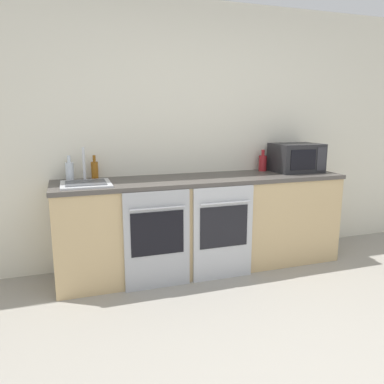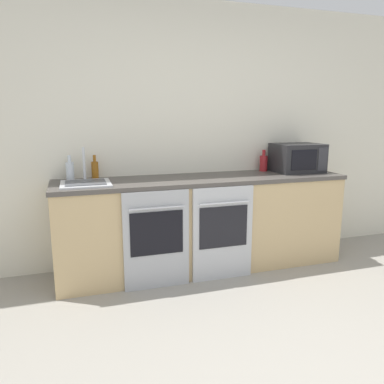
{
  "view_description": "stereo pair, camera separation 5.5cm",
  "coord_description": "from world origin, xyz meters",
  "px_view_note": "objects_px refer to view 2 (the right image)",
  "views": [
    {
      "loc": [
        -1.24,
        -1.43,
        1.5
      ],
      "look_at": [
        -0.12,
        1.91,
        0.78
      ],
      "focal_mm": 35.0,
      "sensor_mm": 36.0,
      "label": 1
    },
    {
      "loc": [
        -1.18,
        -1.45,
        1.5
      ],
      "look_at": [
        -0.12,
        1.91,
        0.78
      ],
      "focal_mm": 35.0,
      "sensor_mm": 36.0,
      "label": 2
    }
  ],
  "objects_px": {
    "oven_left": "(157,240)",
    "bottle_red": "(264,163)",
    "bottle_amber": "(95,170)",
    "oven_right": "(223,233)",
    "microwave": "(297,158)",
    "bottle_clear": "(70,170)",
    "sink": "(86,182)"
  },
  "relations": [
    {
      "from": "bottle_red",
      "to": "oven_left",
      "type": "bearing_deg",
      "value": -157.67
    },
    {
      "from": "bottle_red",
      "to": "oven_right",
      "type": "bearing_deg",
      "value": -141.86
    },
    {
      "from": "bottle_amber",
      "to": "bottle_clear",
      "type": "height_order",
      "value": "bottle_clear"
    },
    {
      "from": "oven_left",
      "to": "bottle_clear",
      "type": "xyz_separation_m",
      "value": [
        -0.68,
        0.56,
        0.56
      ]
    },
    {
      "from": "oven_left",
      "to": "oven_right",
      "type": "height_order",
      "value": "same"
    },
    {
      "from": "sink",
      "to": "bottle_amber",
      "type": "bearing_deg",
      "value": 70.06
    },
    {
      "from": "oven_left",
      "to": "sink",
      "type": "xyz_separation_m",
      "value": [
        -0.56,
        0.29,
        0.49
      ]
    },
    {
      "from": "bottle_amber",
      "to": "sink",
      "type": "distance_m",
      "value": 0.3
    },
    {
      "from": "microwave",
      "to": "bottle_clear",
      "type": "relative_size",
      "value": 2.12
    },
    {
      "from": "bottle_clear",
      "to": "sink",
      "type": "relative_size",
      "value": 0.54
    },
    {
      "from": "bottle_amber",
      "to": "oven_right",
      "type": "bearing_deg",
      "value": -27.43
    },
    {
      "from": "sink",
      "to": "oven_right",
      "type": "bearing_deg",
      "value": -13.7
    },
    {
      "from": "bottle_clear",
      "to": "bottle_red",
      "type": "height_order",
      "value": "same"
    },
    {
      "from": "oven_right",
      "to": "bottle_red",
      "type": "height_order",
      "value": "bottle_red"
    },
    {
      "from": "oven_left",
      "to": "bottle_red",
      "type": "relative_size",
      "value": 3.81
    },
    {
      "from": "oven_left",
      "to": "bottle_clear",
      "type": "distance_m",
      "value": 1.04
    },
    {
      "from": "oven_left",
      "to": "sink",
      "type": "distance_m",
      "value": 0.79
    },
    {
      "from": "bottle_amber",
      "to": "bottle_red",
      "type": "bearing_deg",
      "value": -0.85
    },
    {
      "from": "oven_right",
      "to": "sink",
      "type": "distance_m",
      "value": 1.3
    },
    {
      "from": "bottle_amber",
      "to": "sink",
      "type": "xyz_separation_m",
      "value": [
        -0.1,
        -0.27,
        -0.07
      ]
    },
    {
      "from": "oven_right",
      "to": "bottle_red",
      "type": "bearing_deg",
      "value": 38.14
    },
    {
      "from": "oven_left",
      "to": "bottle_clear",
      "type": "height_order",
      "value": "bottle_clear"
    },
    {
      "from": "microwave",
      "to": "bottle_red",
      "type": "distance_m",
      "value": 0.35
    },
    {
      "from": "bottle_amber",
      "to": "bottle_red",
      "type": "xyz_separation_m",
      "value": [
        1.75,
        -0.03,
        0.0
      ]
    },
    {
      "from": "bottle_amber",
      "to": "bottle_clear",
      "type": "relative_size",
      "value": 0.98
    },
    {
      "from": "bottle_amber",
      "to": "bottle_red",
      "type": "height_order",
      "value": "bottle_red"
    },
    {
      "from": "oven_left",
      "to": "sink",
      "type": "relative_size",
      "value": 2.07
    },
    {
      "from": "sink",
      "to": "bottle_red",
      "type": "bearing_deg",
      "value": 7.57
    },
    {
      "from": "bottle_amber",
      "to": "bottle_red",
      "type": "relative_size",
      "value": 0.98
    },
    {
      "from": "bottle_red",
      "to": "microwave",
      "type": "bearing_deg",
      "value": -26.82
    },
    {
      "from": "microwave",
      "to": "bottle_red",
      "type": "xyz_separation_m",
      "value": [
        -0.31,
        0.16,
        -0.06
      ]
    },
    {
      "from": "microwave",
      "to": "sink",
      "type": "bearing_deg",
      "value": -177.63
    }
  ]
}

